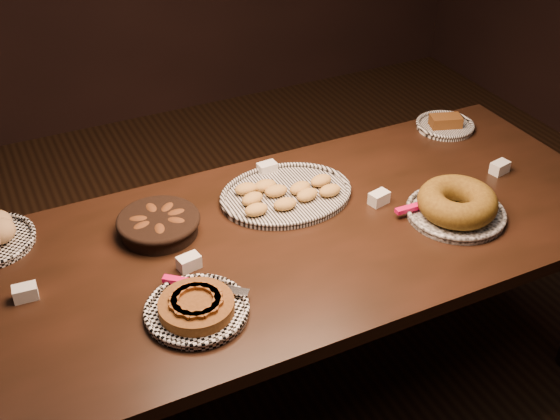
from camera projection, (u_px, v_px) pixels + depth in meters
name	position (u px, v px, depth m)	size (l,w,h in m)	color
ground	(288.00, 387.00, 2.76)	(5.00, 5.00, 0.00)	black
buffet_table	(290.00, 251.00, 2.38)	(2.40, 1.00, 0.75)	black
apple_tart_plate	(197.00, 308.00, 2.01)	(0.32, 0.32, 0.06)	white
madeleine_platter	(286.00, 194.00, 2.50)	(0.48, 0.39, 0.05)	black
bundt_cake_plate	(457.00, 205.00, 2.40)	(0.37, 0.35, 0.11)	black
croissant_basket	(159.00, 223.00, 2.32)	(0.28, 0.28, 0.07)	black
loaf_plate	(445.00, 125.00, 2.94)	(0.24, 0.24, 0.06)	black
tent_cards	(286.00, 213.00, 2.40)	(1.81, 0.45, 0.04)	white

